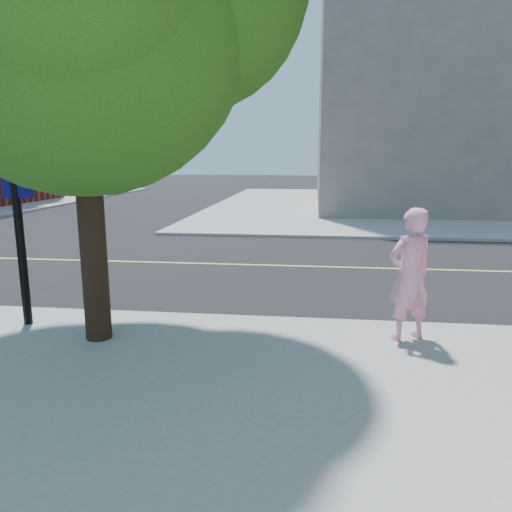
# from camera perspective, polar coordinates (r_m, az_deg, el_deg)

# --- Properties ---
(ground) EXTENTS (140.00, 140.00, 0.00)m
(ground) POSITION_cam_1_polar(r_m,az_deg,el_deg) (9.74, -23.07, -6.30)
(ground) COLOR black
(ground) RESTS_ON ground
(road_ew) EXTENTS (140.00, 9.00, 0.01)m
(road_ew) POSITION_cam_1_polar(r_m,az_deg,el_deg) (13.68, -13.78, -0.70)
(road_ew) COLOR black
(road_ew) RESTS_ON ground
(sidewalk_ne) EXTENTS (29.00, 25.00, 0.12)m
(sidewalk_ne) POSITION_cam_1_polar(r_m,az_deg,el_deg) (30.89, 23.32, 5.49)
(sidewalk_ne) COLOR gray
(sidewalk_ne) RESTS_ON ground
(filler_ne) EXTENTS (18.00, 16.00, 14.00)m
(filler_ne) POSITION_cam_1_polar(r_m,az_deg,el_deg) (31.68, 25.04, 18.32)
(filler_ne) COLOR slate
(filler_ne) RESTS_ON sidewalk_ne
(man_on_phone) EXTENTS (0.87, 0.76, 2.00)m
(man_on_phone) POSITION_cam_1_polar(r_m,az_deg,el_deg) (7.55, 17.67, -2.11)
(man_on_phone) COLOR pink
(man_on_phone) RESTS_ON sidewalk_se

